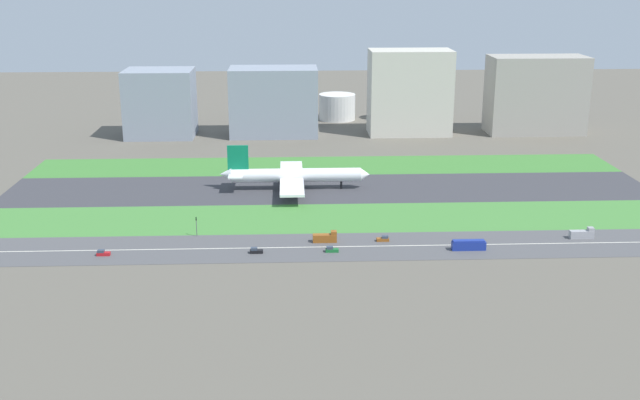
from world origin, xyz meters
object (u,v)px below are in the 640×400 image
at_px(airliner, 292,175).
at_px(fuel_tank_west, 337,107).
at_px(car_2, 103,253).
at_px(truck_1, 326,238).
at_px(fuel_tank_centre, 389,107).
at_px(car_0, 383,239).
at_px(office_tower, 410,92).
at_px(truck_0, 582,234).
at_px(bus_0, 469,245).
at_px(cargo_warehouse, 536,95).
at_px(hangar_building, 274,102).
at_px(car_3, 256,251).
at_px(car_1, 331,250).
at_px(traffic_light, 196,225).
at_px(terminal_building, 160,103).

bearing_deg(airliner, fuel_tank_west, 79.41).
xyz_separation_m(airliner, car_2, (-64.36, -78.00, -5.31)).
relative_size(truck_1, fuel_tank_centre, 0.46).
bearing_deg(car_0, airliner, 114.84).
height_order(office_tower, fuel_tank_west, office_tower).
relative_size(truck_0, truck_1, 1.00).
bearing_deg(bus_0, fuel_tank_west, -82.83).
relative_size(office_tower, cargo_warehouse, 0.88).
xyz_separation_m(airliner, hangar_building, (-9.52, 114.00, 13.04)).
xyz_separation_m(bus_0, office_tower, (8.82, 192.00, 22.26)).
distance_m(car_3, office_tower, 209.85).
bearing_deg(truck_1, bus_0, -11.64).
relative_size(truck_0, bus_0, 0.72).
xyz_separation_m(car_1, fuel_tank_centre, (50.05, 237.00, 6.91)).
bearing_deg(traffic_light, fuel_tank_west, 73.55).
relative_size(office_tower, fuel_tank_west, 2.11).
bearing_deg(car_0, truck_0, -0.00).
relative_size(hangar_building, office_tower, 1.03).
distance_m(hangar_building, fuel_tank_west, 60.75).
relative_size(bus_0, fuel_tank_west, 0.51).
relative_size(bus_0, truck_1, 1.38).
distance_m(terminal_building, fuel_tank_west, 113.34).
height_order(car_3, fuel_tank_centre, fuel_tank_centre).
relative_size(truck_1, terminal_building, 0.22).
xyz_separation_m(airliner, fuel_tank_west, (29.72, 159.00, 1.85)).
relative_size(car_2, traffic_light, 0.61).
bearing_deg(car_2, truck_1, -172.44).
relative_size(car_1, hangar_building, 0.09).
bearing_deg(cargo_warehouse, car_3, -128.87).
bearing_deg(car_0, fuel_tank_centre, 82.20).
distance_m(airliner, bus_0, 98.22).
height_order(traffic_light, hangar_building, hangar_building).
relative_size(airliner, car_2, 14.77).
bearing_deg(truck_0, terminal_building, 134.12).
xyz_separation_m(car_1, bus_0, (47.02, 0.00, 0.90)).
height_order(car_2, fuel_tank_centre, fuel_tank_centre).
distance_m(car_2, car_1, 76.87).
xyz_separation_m(truck_0, bus_0, (-43.20, -10.00, 0.15)).
relative_size(car_3, fuel_tank_west, 0.19).
relative_size(bus_0, terminal_building, 0.30).
distance_m(airliner, car_2, 101.26).
relative_size(airliner, terminal_building, 1.70).
height_order(office_tower, fuel_tank_centre, office_tower).
distance_m(car_2, bus_0, 123.89).
height_order(car_0, terminal_building, terminal_building).
height_order(car_0, bus_0, bus_0).
relative_size(car_2, cargo_warehouse, 0.08).
bearing_deg(terminal_building, bus_0, -55.24).
relative_size(truck_0, car_2, 1.91).
xyz_separation_m(traffic_light, fuel_tank_centre, (97.49, 219.01, 3.54)).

